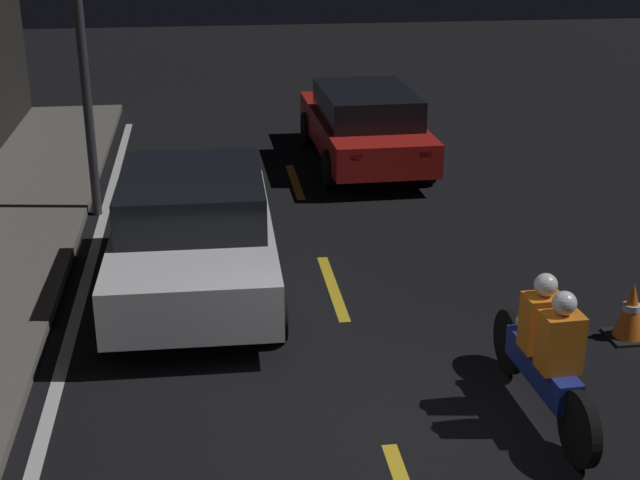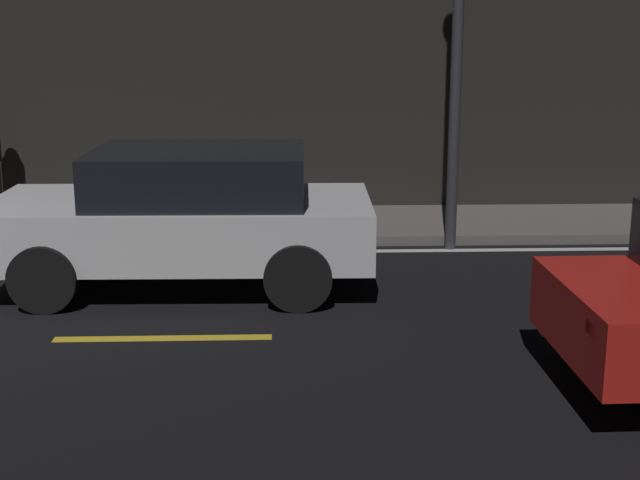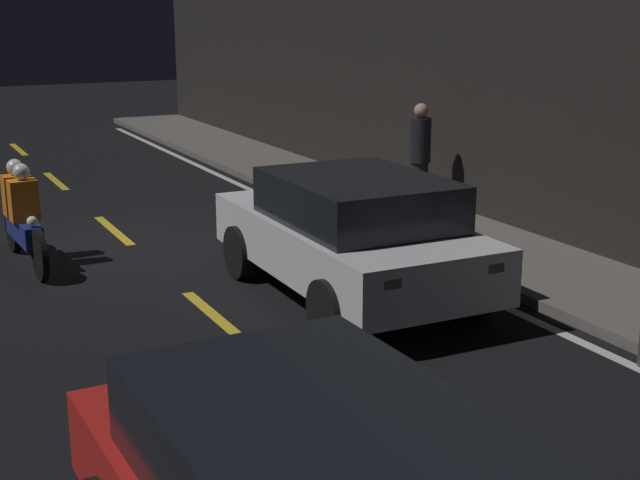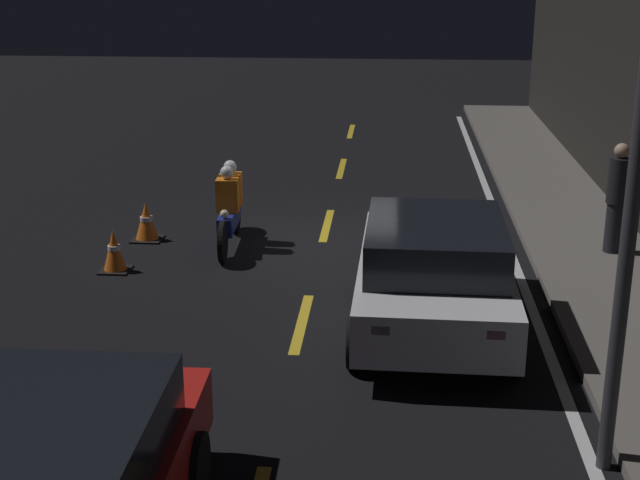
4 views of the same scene
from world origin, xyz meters
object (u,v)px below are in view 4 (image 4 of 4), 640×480
(pedestrian, at_px, (617,197))
(street_lamp, at_px, (640,132))
(sedan_white, at_px, (434,271))
(traffic_cone_near, at_px, (146,222))
(motorcycle, at_px, (229,207))
(traffic_cone_mid, at_px, (114,251))

(pedestrian, bearing_deg, street_lamp, -13.22)
(pedestrian, height_order, street_lamp, street_lamp)
(sedan_white, height_order, traffic_cone_near, sedan_white)
(traffic_cone_near, bearing_deg, sedan_white, 53.83)
(sedan_white, height_order, motorcycle, sedan_white)
(motorcycle, xyz_separation_m, traffic_cone_mid, (1.41, -1.55, -0.33))
(traffic_cone_near, height_order, traffic_cone_mid, same)
(motorcycle, bearing_deg, traffic_cone_near, -99.29)
(traffic_cone_mid, bearing_deg, street_lamp, 51.44)
(sedan_white, relative_size, pedestrian, 2.34)
(street_lamp, bearing_deg, pedestrian, 166.78)
(traffic_cone_mid, bearing_deg, sedan_white, 68.76)
(traffic_cone_mid, distance_m, street_lamp, 8.58)
(motorcycle, height_order, pedestrian, pedestrian)
(traffic_cone_mid, relative_size, street_lamp, 0.12)
(sedan_white, relative_size, traffic_cone_mid, 6.20)
(motorcycle, distance_m, traffic_cone_mid, 2.12)
(pedestrian, bearing_deg, sedan_white, -44.18)
(pedestrian, bearing_deg, motorcycle, -91.90)
(traffic_cone_near, xyz_separation_m, street_lamp, (6.62, 6.24, 2.91))
(motorcycle, distance_m, traffic_cone_near, 1.52)
(traffic_cone_mid, height_order, pedestrian, pedestrian)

